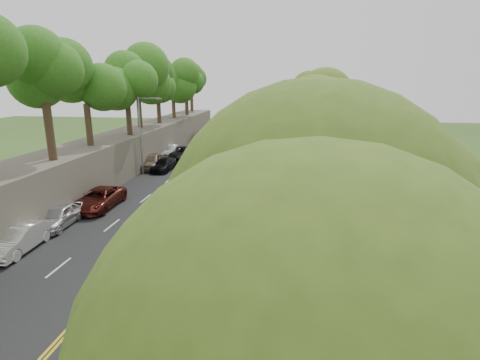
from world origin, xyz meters
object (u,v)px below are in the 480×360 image
Objects in this scene: car_0 at (59,216)px; streetlight at (142,130)px; painter_0 at (230,214)px; construction_barrel at (286,164)px; person_far at (275,160)px; car_2 at (99,199)px; signpost at (222,221)px; car_1 at (19,239)px; concrete_block at (280,240)px.

streetlight is at bearing 87.16° from car_0.
streetlight reaches higher than painter_0.
person_far is at bearing 161.60° from construction_barrel.
car_2 is 3.51× the size of person_far.
signpost is 0.71× the size of car_0.
signpost is (11.51, -17.02, -2.68)m from streetlight.
car_2 is at bearing 81.59° from car_1.
car_2 is (0.67, -10.80, -3.85)m from streetlight.
car_0 is 3.81m from car_1.
signpost is at bearing -30.76° from car_2.
person_far reaches higher than car_0.
person_far is (-1.32, 0.44, 0.31)m from construction_barrel.
streetlight is at bearing 92.58° from car_2.
painter_0 is 18.22m from person_far.
concrete_block is 0.21× the size of car_2.
signpost reaches higher than person_far.
concrete_block is (14.76, -15.69, -4.20)m from streetlight.
car_2 is at bearing 160.86° from concrete_block.
streetlight is 17.61m from painter_0.
car_2 is at bearing -86.47° from streetlight.
car_1 is at bearing 45.32° from person_far.
streetlight is at bearing 133.25° from concrete_block.
painter_0 is at bearing 93.19° from signpost.
car_0 is at bearing -90.54° from streetlight.
construction_barrel is 0.52× the size of painter_0.
concrete_block is at bearing 8.13° from car_1.
signpost is 11.80m from car_1.
person_far reaches higher than concrete_block.
painter_0 is at bearing 142.24° from concrete_block.
signpost reaches higher than car_0.
streetlight is 6.91× the size of concrete_block.
person_far is (1.82, 22.12, -1.14)m from signpost.
person_far is at bearing 85.31° from signpost.
painter_0 reaches higher than car_1.
signpost reaches higher than painter_0.
concrete_block is 0.75× the size of person_far.
car_2 is 10.85m from painter_0.
construction_barrel is at bearing 50.27° from car_0.
streetlight is 4.56× the size of painter_0.
concrete_block is at bearing 79.00° from person_far.
streetlight is 1.48× the size of car_2.
painter_0 is at bearing 23.15° from car_1.
car_2 reaches higher than construction_barrel.
signpost is at bearing -164.71° from painter_0.
car_0 is at bearing 168.54° from signpost.
construction_barrel is at bearing 54.99° from car_1.
signpost is 2.01× the size of person_far.
painter_0 is at bearing -49.03° from streetlight.
construction_barrel reaches higher than concrete_block.
concrete_block is 14.94m from car_0.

